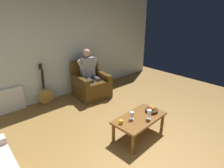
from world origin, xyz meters
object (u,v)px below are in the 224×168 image
object	(u,v)px
coffee_table	(139,120)
fruit_bowl	(151,110)
guitar	(46,95)
candle_jar	(121,122)
armchair	(91,85)
wine_glass_far	(149,113)
person_seated	(90,72)
wine_glass_near	(132,114)

from	to	relation	value
coffee_table	fruit_bowl	size ratio (longest dim) A/B	4.28
fruit_bowl	guitar	bearing A→B (deg)	-67.11
candle_jar	armchair	bearing A→B (deg)	-111.97
armchair	fruit_bowl	xyz separation A→B (m)	(0.08, 2.08, 0.11)
wine_glass_far	candle_jar	xyz separation A→B (m)	(0.47, -0.23, -0.09)
person_seated	fruit_bowl	distance (m)	2.12
guitar	candle_jar	xyz separation A→B (m)	(-0.32, 2.34, 0.20)
coffee_table	candle_jar	size ratio (longest dim) A/B	14.47
wine_glass_near	candle_jar	xyz separation A→B (m)	(0.24, -0.03, -0.07)
armchair	wine_glass_far	size ratio (longest dim) A/B	5.21
coffee_table	person_seated	bearing A→B (deg)	-100.99
wine_glass_far	candle_jar	world-z (taller)	wine_glass_far
fruit_bowl	candle_jar	size ratio (longest dim) A/B	3.38
coffee_table	wine_glass_far	xyz separation A→B (m)	(-0.07, 0.15, 0.18)
coffee_table	wine_glass_far	bearing A→B (deg)	116.07
person_seated	wine_glass_near	bearing A→B (deg)	81.02
guitar	candle_jar	world-z (taller)	guitar
armchair	guitar	bearing A→B (deg)	-11.81
candle_jar	wine_glass_near	bearing A→B (deg)	172.53
coffee_table	wine_glass_far	world-z (taller)	wine_glass_far
person_seated	candle_jar	distance (m)	2.17
wine_glass_far	fruit_bowl	size ratio (longest dim) A/B	0.76
person_seated	coffee_table	world-z (taller)	person_seated
guitar	candle_jar	size ratio (longest dim) A/B	14.26
person_seated	wine_glass_far	world-z (taller)	person_seated
person_seated	candle_jar	size ratio (longest dim) A/B	17.79
guitar	wine_glass_far	world-z (taller)	guitar
wine_glass_near	wine_glass_far	size ratio (longest dim) A/B	0.80
candle_jar	fruit_bowl	bearing A→B (deg)	171.94
wine_glass_far	wine_glass_near	bearing A→B (deg)	-40.39
armchair	guitar	world-z (taller)	guitar
fruit_bowl	person_seated	bearing A→B (deg)	-92.35
person_seated	fruit_bowl	bearing A→B (deg)	94.14
wine_glass_far	fruit_bowl	world-z (taller)	wine_glass_far
armchair	candle_jar	size ratio (longest dim) A/B	13.32
armchair	candle_jar	distance (m)	2.13
armchair	candle_jar	world-z (taller)	armchair
coffee_table	wine_glass_near	world-z (taller)	wine_glass_near
wine_glass_far	candle_jar	size ratio (longest dim) A/B	2.56
coffee_table	guitar	bearing A→B (deg)	-73.57
wine_glass_near	armchair	bearing A→B (deg)	-105.60
person_seated	wine_glass_near	world-z (taller)	person_seated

